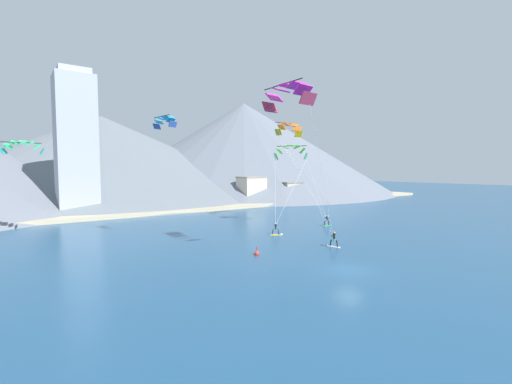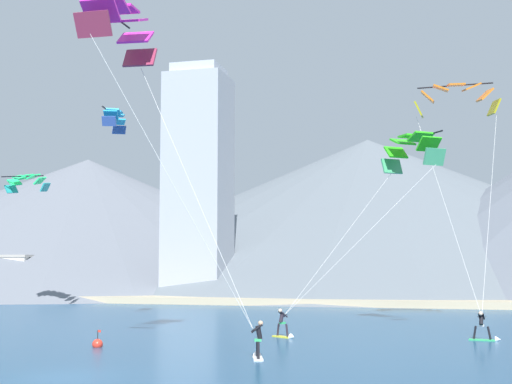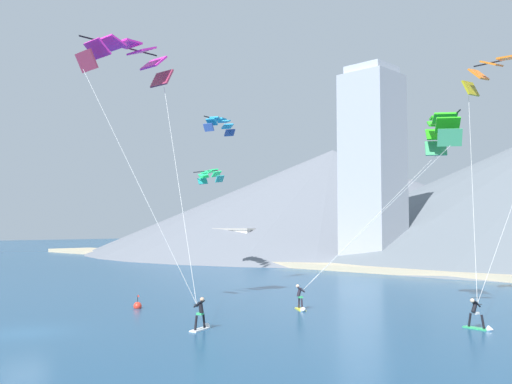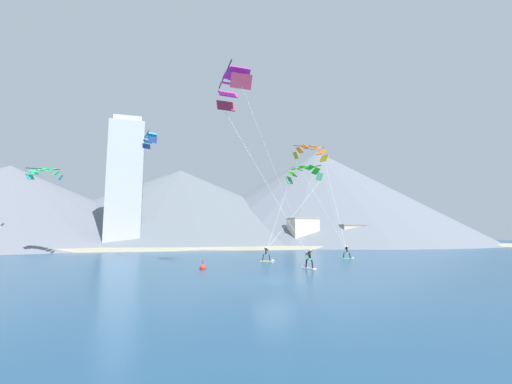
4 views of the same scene
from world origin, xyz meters
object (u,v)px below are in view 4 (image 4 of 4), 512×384
Objects in this scene: kitesurfer_near_lead at (268,257)px; parafoil_kite_distant_low_drift at (150,139)px; kitesurfer_near_trail at (308,262)px; parafoil_kite_distant_high_outer at (45,172)px; race_marker_buoy at (203,267)px; parafoil_kite_mid_center at (311,151)px; parafoil_kite_near_lead at (304,172)px; kitesurfer_mid_center at (348,255)px; parafoil_kite_near_trail at (233,85)px.

kitesurfer_near_lead is 20.49m from parafoil_kite_distant_low_drift.
kitesurfer_near_trail is (0.71, -9.19, 0.04)m from kitesurfer_near_lead.
race_marker_buoy is at bearing -50.43° from parafoil_kite_distant_high_outer.
parafoil_kite_distant_high_outer reaches higher than kitesurfer_near_lead.
race_marker_buoy is at bearing -67.02° from parafoil_kite_distant_low_drift.
parafoil_kite_distant_high_outer is 32.46m from race_marker_buoy.
parafoil_kite_mid_center is at bearing 10.15° from parafoil_kite_distant_low_drift.
parafoil_kite_distant_low_drift is at bearing 159.69° from kitesurfer_near_lead.
parafoil_kite_near_lead is 36.79m from parafoil_kite_distant_high_outer.
parafoil_kite_near_lead is at bearing 37.51° from kitesurfer_near_lead.
parafoil_kite_near_lead reaches higher than race_marker_buoy.
kitesurfer_near_trail is 1.80× the size of race_marker_buoy.
race_marker_buoy is (-20.00, -8.30, -0.37)m from kitesurfer_mid_center.
kitesurfer_mid_center is 0.45× the size of parafoil_kite_distant_low_drift.
parafoil_kite_near_lead is 23.52m from race_marker_buoy.
kitesurfer_near_lead is 11.09m from race_marker_buoy.
kitesurfer_near_lead is at bearing -30.34° from parafoil_kite_distant_high_outer.
parafoil_kite_near_trail is at bearing -63.70° from parafoil_kite_distant_low_drift.
kitesurfer_mid_center is at bearing -82.73° from parafoil_kite_mid_center.
race_marker_buoy is (19.28, -23.33, -11.73)m from parafoil_kite_distant_high_outer.
parafoil_kite_near_trail is at bearing -50.01° from race_marker_buoy.
parafoil_kite_near_lead is at bearing 132.73° from kitesurfer_mid_center.
parafoil_kite_distant_low_drift reaches higher than kitesurfer_near_trail.
parafoil_kite_near_trail is (-13.87, -15.17, 4.53)m from parafoil_kite_near_lead.
kitesurfer_near_trail reaches higher than kitesurfer_mid_center.
parafoil_kite_distant_high_outer is at bearing 169.76° from parafoil_kite_mid_center.
parafoil_kite_distant_high_outer is at bearing 138.25° from kitesurfer_near_trail.
race_marker_buoy is (-8.56, -7.03, -0.37)m from kitesurfer_near_lead.
kitesurfer_near_trail is 14.99m from kitesurfer_mid_center.
parafoil_kite_near_lead is (7.38, 5.67, 11.37)m from kitesurfer_near_lead.
parafoil_kite_distant_low_drift is 19.76m from race_marker_buoy.
kitesurfer_mid_center is 1.75× the size of race_marker_buoy.
race_marker_buoy is at bearing -141.46° from parafoil_kite_near_lead.
kitesurfer_near_lead is at bearing -20.31° from parafoil_kite_distant_low_drift.
parafoil_kite_near_lead is at bearing -129.16° from parafoil_kite_mid_center.
kitesurfer_near_lead is at bearing 39.41° from race_marker_buoy.
parafoil_kite_distant_low_drift is at bearing -178.38° from parafoil_kite_near_lead.
kitesurfer_near_trail reaches higher than race_marker_buoy.
kitesurfer_near_lead is 0.11× the size of parafoil_kite_mid_center.
kitesurfer_mid_center is (11.44, 1.27, -0.00)m from kitesurfer_near_lead.
parafoil_kite_near_trail is (-17.93, -10.77, 15.91)m from kitesurfer_mid_center.
kitesurfer_near_trail is 0.12× the size of parafoil_kite_near_trail.
kitesurfer_near_trail is 0.12× the size of parafoil_kite_mid_center.
parafoil_kite_mid_center is 15.43× the size of race_marker_buoy.
parafoil_kite_distant_high_outer is at bearing 163.21° from parafoil_kite_near_lead.
kitesurfer_near_lead is 9.22m from kitesurfer_near_trail.
kitesurfer_near_lead is 34.20m from parafoil_kite_distant_high_outer.
kitesurfer_near_lead is at bearing -173.67° from kitesurfer_mid_center.
parafoil_kite_near_lead reaches higher than kitesurfer_near_trail.
kitesurfer_mid_center reaches higher than race_marker_buoy.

